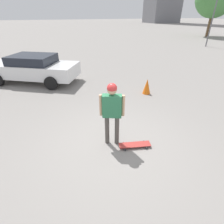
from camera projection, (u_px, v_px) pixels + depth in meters
ground_plane at (112, 143)px, 4.86m from camera, size 220.00×220.00×0.00m
person at (112, 107)px, 4.31m from camera, size 0.58×0.38×1.74m
skateboard at (135, 145)px, 4.68m from camera, size 0.88×0.44×0.08m
car_parked_near at (32, 68)px, 8.84m from camera, size 4.79×3.84×1.36m
traffic_cone at (147, 86)px, 7.67m from camera, size 0.35×0.35×0.67m
lamp_post at (214, 12)px, 17.23m from camera, size 0.28×0.28×5.52m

